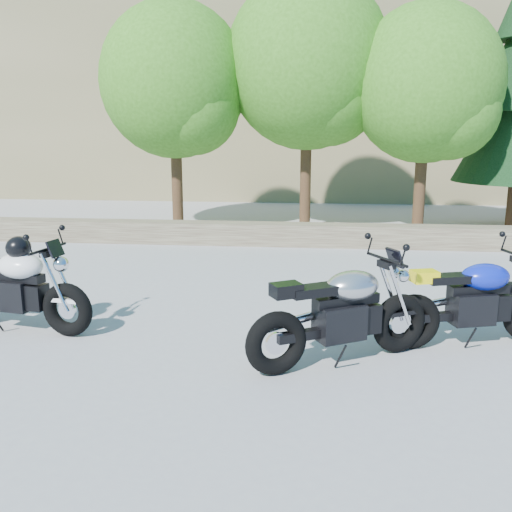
% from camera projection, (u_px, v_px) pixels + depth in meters
% --- Properties ---
extents(ground, '(90.00, 90.00, 0.00)m').
position_uv_depth(ground, '(234.00, 325.00, 7.75)').
color(ground, gray).
rests_on(ground, ground).
extents(stone_wall, '(22.00, 0.55, 0.50)m').
position_uv_depth(stone_wall, '(268.00, 234.00, 13.03)').
color(stone_wall, brown).
rests_on(stone_wall, ground).
extents(hillside, '(80.00, 30.00, 15.00)m').
position_uv_depth(hillside, '(352.00, 41.00, 32.96)').
color(hillside, brown).
rests_on(hillside, ground).
extents(tree_decid_left, '(3.67, 3.67, 5.62)m').
position_uv_depth(tree_decid_left, '(178.00, 86.00, 14.12)').
color(tree_decid_left, '#382314').
rests_on(tree_decid_left, ground).
extents(tree_decid_mid, '(4.08, 4.08, 6.24)m').
position_uv_depth(tree_decid_mid, '(312.00, 69.00, 14.08)').
color(tree_decid_mid, '#382314').
rests_on(tree_decid_mid, ground).
extents(tree_decid_right, '(3.54, 3.54, 5.41)m').
position_uv_depth(tree_decid_right, '(431.00, 90.00, 13.34)').
color(tree_decid_right, '#382314').
rests_on(tree_decid_right, ground).
extents(silver_bike, '(2.12, 1.30, 1.17)m').
position_uv_depth(silver_bike, '(342.00, 315.00, 6.42)').
color(silver_bike, black).
rests_on(silver_bike, ground).
extents(white_bike, '(2.29, 0.78, 1.27)m').
position_uv_depth(white_bike, '(13.00, 284.00, 7.46)').
color(white_bike, black).
rests_on(white_bike, ground).
extents(blue_bike, '(2.19, 0.90, 1.12)m').
position_uv_depth(blue_bike, '(474.00, 302.00, 6.97)').
color(blue_bike, black).
rests_on(blue_bike, ground).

